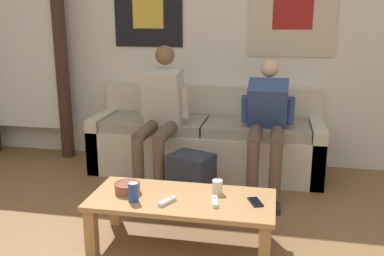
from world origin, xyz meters
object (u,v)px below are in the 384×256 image
at_px(backpack, 191,180).
at_px(pillar_candle, 217,187).
at_px(game_controller_near_left, 215,202).
at_px(coffee_table, 182,206).
at_px(game_controller_near_right, 167,201).
at_px(drink_can_blue, 133,192).
at_px(person_seated_adult, 160,112).
at_px(cell_phone, 255,202).
at_px(couch, 206,142).
at_px(person_seated_teen, 267,121).
at_px(ceramic_bowl, 127,187).

height_order(backpack, pillar_candle, pillar_candle).
distance_m(pillar_candle, game_controller_near_left, 0.17).
height_order(coffee_table, backpack, backpack).
height_order(pillar_candle, game_controller_near_right, pillar_candle).
xyz_separation_m(drink_can_blue, game_controller_near_left, (0.51, 0.07, -0.05)).
bearing_deg(game_controller_near_right, drink_can_blue, -176.26).
bearing_deg(person_seated_adult, drink_can_blue, -82.89).
xyz_separation_m(coffee_table, cell_phone, (0.47, 0.01, 0.06)).
relative_size(couch, person_seated_adult, 1.78).
height_order(coffee_table, game_controller_near_left, game_controller_near_left).
height_order(pillar_candle, game_controller_near_left, pillar_candle).
bearing_deg(person_seated_teen, game_controller_near_right, -115.13).
relative_size(couch, backpack, 5.28).
distance_m(backpack, ceramic_bowl, 0.75).
xyz_separation_m(person_seated_adult, drink_can_blue, (0.15, -1.20, -0.26)).
height_order(person_seated_adult, pillar_candle, person_seated_adult).
bearing_deg(ceramic_bowl, couch, 78.77).
bearing_deg(ceramic_bowl, coffee_table, -1.72).
distance_m(coffee_table, person_seated_teen, 1.27).
distance_m(pillar_candle, cell_phone, 0.28).
bearing_deg(coffee_table, game_controller_near_left, -12.00).
relative_size(person_seated_teen, pillar_candle, 10.91).
bearing_deg(drink_can_blue, game_controller_near_right, 3.74).
bearing_deg(drink_can_blue, pillar_candle, 24.77).
bearing_deg(cell_phone, drink_can_blue, -170.43).
bearing_deg(cell_phone, couch, 110.81).
bearing_deg(person_seated_teen, drink_can_blue, -122.59).
bearing_deg(pillar_candle, game_controller_near_right, -142.73).
bearing_deg(game_controller_near_left, person_seated_adult, 120.43).
bearing_deg(person_seated_teen, coffee_table, -114.12).
distance_m(coffee_table, pillar_candle, 0.27).
xyz_separation_m(backpack, game_controller_near_right, (0.01, -0.77, 0.16)).
distance_m(game_controller_near_right, cell_phone, 0.56).
bearing_deg(drink_can_blue, person_seated_adult, 97.11).
xyz_separation_m(backpack, drink_can_blue, (-0.21, -0.79, 0.21)).
height_order(game_controller_near_right, cell_phone, game_controller_near_right).
height_order(ceramic_bowl, pillar_candle, pillar_candle).
relative_size(person_seated_adult, game_controller_near_right, 8.58).
bearing_deg(game_controller_near_right, ceramic_bowl, 159.59).
bearing_deg(game_controller_near_left, cell_phone, 13.67).
distance_m(ceramic_bowl, pillar_candle, 0.60).
bearing_deg(couch, pillar_candle, -77.58).
xyz_separation_m(couch, game_controller_near_right, (0.01, -1.58, 0.07)).
bearing_deg(coffee_table, pillar_candle, 28.47).
bearing_deg(pillar_candle, drink_can_blue, -155.23).
bearing_deg(cell_phone, game_controller_near_left, -166.33).
relative_size(pillar_candle, game_controller_near_right, 0.71).
xyz_separation_m(coffee_table, game_controller_near_left, (0.22, -0.05, 0.07)).
relative_size(pillar_candle, cell_phone, 0.68).
bearing_deg(couch, person_seated_adult, -131.71).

